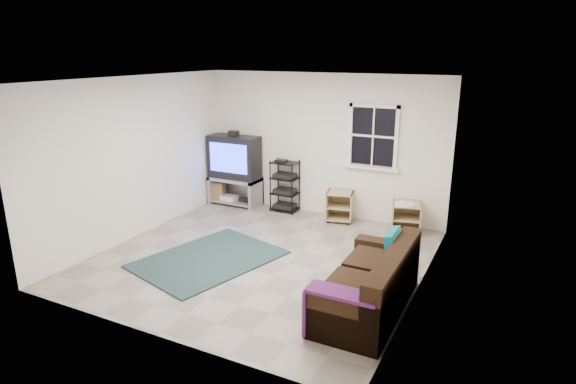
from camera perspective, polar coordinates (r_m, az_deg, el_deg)
The scene contains 8 objects.
room at distance 8.49m, azimuth 10.03°, elevation 6.03°, with size 4.60×4.62×4.60m.
tv_unit at distance 9.52m, azimuth -6.33°, elevation 3.26°, with size 1.01×0.51×1.49m.
av_rack at distance 9.17m, azimuth -0.38°, elevation 0.35°, with size 0.50×0.36×1.00m.
side_table_left at distance 8.76m, azimuth 6.20°, elevation -1.50°, with size 0.55×0.55×0.54m.
side_table_right at distance 8.37m, azimuth 13.81°, elevation -2.68°, with size 0.57×0.57×0.54m.
sofa at distance 5.87m, azimuth 9.74°, elevation -10.98°, with size 0.83×1.86×0.85m.
shag_rug at distance 7.28m, azimuth -9.36°, elevation -7.84°, with size 1.47×2.02×0.02m, color black.
paper_bag at distance 9.86m, azimuth -8.36°, elevation 0.02°, with size 0.30×0.19×0.43m, color olive.
Camera 1 is at (3.32, -5.74, 2.99)m, focal length 30.00 mm.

